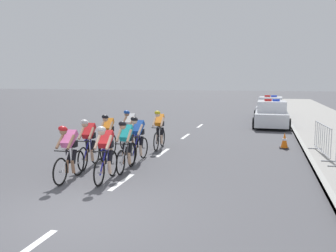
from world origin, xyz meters
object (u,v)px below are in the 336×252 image
cyclist_sixth (138,138)px  police_car_second (270,108)px  cyclist_third (89,142)px  cyclist_eighth (159,129)px  cyclist_seventh (130,128)px  cyclist_second (106,152)px  cyclist_fifth (108,135)px  traffic_cone_near (284,141)px  police_car_nearest (271,115)px  cyclist_fourth (126,145)px  cyclist_lead (69,152)px  crowd_barrier_rear (322,140)px

cyclist_sixth → police_car_second: police_car_second is taller
cyclist_third → cyclist_eighth: bearing=69.8°
cyclist_eighth → cyclist_seventh: bearing=-173.9°
cyclist_second → cyclist_fifth: same height
traffic_cone_near → police_car_nearest: bearing=93.3°
cyclist_fourth → cyclist_eighth: bearing=90.2°
cyclist_third → cyclist_fourth: same height
cyclist_fifth → cyclist_eighth: same height
cyclist_fourth → cyclist_fifth: size_ratio=1.00×
cyclist_sixth → traffic_cone_near: (4.83, 3.61, -0.48)m
cyclist_lead → cyclist_eighth: 5.03m
police_car_nearest → cyclist_seventh: bearing=-123.8°
cyclist_second → traffic_cone_near: bearing=51.1°
cyclist_fifth → cyclist_eighth: 2.32m
cyclist_third → cyclist_fifth: bearing=91.2°
cyclist_lead → cyclist_seventh: (-0.09, 4.79, 0.00)m
cyclist_lead → cyclist_fourth: 1.75m
cyclist_third → cyclist_sixth: size_ratio=1.00×
cyclist_seventh → police_car_second: 14.35m
cyclist_second → cyclist_sixth: size_ratio=1.00×
cyclist_lead → cyclist_eighth: same height
crowd_barrier_rear → cyclist_eighth: bearing=178.3°
police_car_second → traffic_cone_near: police_car_second is taller
cyclist_fourth → crowd_barrier_rear: 6.80m
cyclist_fifth → cyclist_fourth: bearing=-51.1°
crowd_barrier_rear → traffic_cone_near: bearing=127.9°
cyclist_fifth → police_car_second: police_car_second is taller
cyclist_lead → crowd_barrier_rear: size_ratio=0.74×
cyclist_lead → cyclist_eighth: bearing=77.5°
cyclist_third → cyclist_fourth: 1.29m
cyclist_lead → cyclist_sixth: same height
cyclist_fourth → cyclist_seventh: bearing=109.2°
cyclist_third → cyclist_fifth: same height
cyclist_sixth → crowd_barrier_rear: (5.99, 2.12, -0.14)m
crowd_barrier_rear → traffic_cone_near: crowd_barrier_rear is taller
cyclist_sixth → cyclist_second: bearing=-90.7°
police_car_second → cyclist_second: bearing=-104.0°
cyclist_fourth → police_car_nearest: 12.48m
cyclist_sixth → cyclist_eighth: 2.30m
traffic_cone_near → cyclist_third: bearing=-141.8°
cyclist_lead → cyclist_fourth: bearing=51.0°
cyclist_third → traffic_cone_near: (6.03, 4.75, -0.48)m
cyclist_third → crowd_barrier_rear: size_ratio=0.74×
cyclist_fifth → cyclist_eighth: (1.30, 1.93, 0.00)m
cyclist_fifth → cyclist_sixth: bearing=-16.7°
cyclist_second → cyclist_fifth: size_ratio=1.00×
cyclist_seventh → cyclist_eighth: same height
cyclist_fifth → cyclist_sixth: size_ratio=1.00×
cyclist_fifth → police_car_nearest: (5.66, 10.07, -0.11)m
cyclist_sixth → cyclist_seventh: (-1.11, 2.17, 0.00)m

